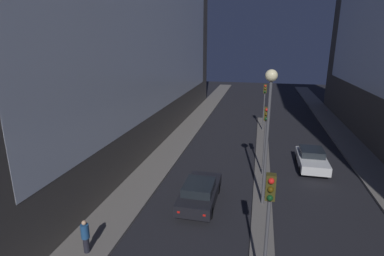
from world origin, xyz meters
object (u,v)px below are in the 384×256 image
at_px(traffic_light_mid, 266,126).
at_px(car_left_lane, 200,192).
at_px(traffic_light_far, 265,97).
at_px(car_right_lane, 312,159).
at_px(pedestrian_on_left_sidewalk, 85,236).
at_px(street_lamp, 269,106).
at_px(traffic_light_near, 269,210).

relative_size(traffic_light_mid, car_left_lane, 1.06).
bearing_deg(traffic_light_mid, traffic_light_far, 90.00).
xyz_separation_m(car_right_lane, pedestrian_on_left_sidewalk, (-11.04, -12.23, 0.24)).
height_order(traffic_light_far, pedestrian_on_left_sidewalk, traffic_light_far).
bearing_deg(car_left_lane, street_lamp, 10.07).
distance_m(traffic_light_near, car_right_lane, 13.72).
bearing_deg(street_lamp, traffic_light_near, -90.00).
relative_size(car_left_lane, pedestrian_on_left_sidewalk, 2.92).
bearing_deg(pedestrian_on_left_sidewalk, traffic_light_far, 70.55).
height_order(traffic_light_mid, pedestrian_on_left_sidewalk, traffic_light_mid).
relative_size(traffic_light_near, car_left_lane, 1.06).
xyz_separation_m(traffic_light_mid, car_right_lane, (3.53, 2.29, -2.92)).
xyz_separation_m(traffic_light_mid, pedestrian_on_left_sidewalk, (-7.51, -9.94, -2.68)).
bearing_deg(pedestrian_on_left_sidewalk, traffic_light_near, -5.29).
height_order(traffic_light_mid, traffic_light_far, same).
distance_m(traffic_light_mid, car_left_lane, 6.48).
bearing_deg(car_right_lane, traffic_light_mid, -147.02).
xyz_separation_m(car_left_lane, pedestrian_on_left_sidewalk, (-3.98, -5.34, 0.23)).
bearing_deg(traffic_light_far, street_lamp, -90.00).
relative_size(traffic_light_near, pedestrian_on_left_sidewalk, 3.08).
height_order(traffic_light_near, car_right_lane, traffic_light_near).
relative_size(traffic_light_far, car_right_lane, 1.12).
height_order(traffic_light_mid, car_right_lane, traffic_light_mid).
xyz_separation_m(traffic_light_near, car_right_lane, (3.53, 12.93, -2.92)).
bearing_deg(traffic_light_far, pedestrian_on_left_sidewalk, -109.45).
relative_size(traffic_light_near, street_lamp, 0.63).
height_order(traffic_light_near, car_left_lane, traffic_light_near).
height_order(traffic_light_near, street_lamp, street_lamp).
height_order(street_lamp, car_right_lane, street_lamp).
bearing_deg(car_right_lane, street_lamp, -119.42).
distance_m(traffic_light_near, traffic_light_far, 21.95).
height_order(traffic_light_far, car_right_lane, traffic_light_far).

